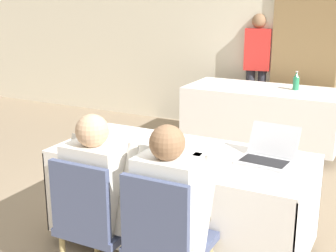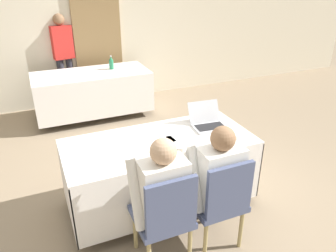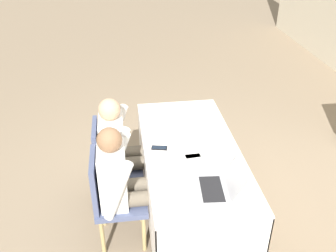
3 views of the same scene
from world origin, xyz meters
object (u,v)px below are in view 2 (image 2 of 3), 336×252
person_checkered_shirt (160,191)px  person_red_shirt (63,55)px  water_bottle (111,63)px  chair_near_left (165,216)px  person_white_shirt (215,177)px  chair_near_right (220,200)px  cell_phone (167,155)px  laptop (208,122)px

person_checkered_shirt → person_red_shirt: (-0.21, 3.91, 0.25)m
water_bottle → chair_near_left: (-0.46, -3.37, -0.35)m
person_white_shirt → person_red_shirt: size_ratio=0.73×
chair_near_right → person_red_shirt: (-0.70, 4.02, 0.41)m
water_bottle → person_checkered_shirt: size_ratio=0.19×
chair_near_right → person_red_shirt: bearing=-80.1°
cell_phone → chair_near_right: (0.29, -0.44, -0.26)m
laptop → water_bottle: bearing=103.4°
cell_phone → chair_near_right: 0.59m
water_bottle → chair_near_right: water_bottle is taller
laptop → cell_phone: size_ratio=2.49×
cell_phone → chair_near_left: size_ratio=0.17×
cell_phone → person_white_shirt: bearing=-38.7°
laptop → cell_phone: 0.74m
cell_phone → person_white_shirt: size_ratio=0.13×
person_white_shirt → person_checkered_shirt: bearing=0.0°
laptop → water_bottle: laptop is taller
person_white_shirt → person_red_shirt: (-0.70, 3.91, 0.25)m
cell_phone → chair_near_right: size_ratio=0.17×
chair_near_left → person_red_shirt: person_red_shirt is taller
water_bottle → person_red_shirt: size_ratio=0.14×
cell_phone → water_bottle: size_ratio=0.68×
chair_near_left → person_white_shirt: bearing=-168.3°
water_bottle → person_checkered_shirt: 3.31m
water_bottle → person_red_shirt: (-0.67, 0.65, 0.06)m
person_checkered_shirt → person_red_shirt: person_red_shirt is taller
laptop → water_bottle: (-0.37, 2.55, 0.06)m
person_checkered_shirt → chair_near_right: bearing=168.3°
chair_near_right → water_bottle: bearing=-89.4°
person_red_shirt → person_checkered_shirt: bearing=-98.4°
cell_phone → water_bottle: water_bottle is taller
laptop → person_red_shirt: (-1.05, 3.19, 0.12)m
water_bottle → chair_near_right: bearing=-89.4°
laptop → person_red_shirt: bearing=113.1°
cell_phone → water_bottle: (0.25, 2.93, 0.09)m
person_red_shirt → person_white_shirt: bearing=-91.2°
chair_near_right → person_white_shirt: 0.19m
laptop → chair_near_right: 0.94m
chair_near_right → laptop: bearing=-112.4°
person_white_shirt → water_bottle: bearing=-89.4°
chair_near_left → cell_phone: bearing=-115.3°
chair_near_right → person_white_shirt: person_white_shirt is taller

